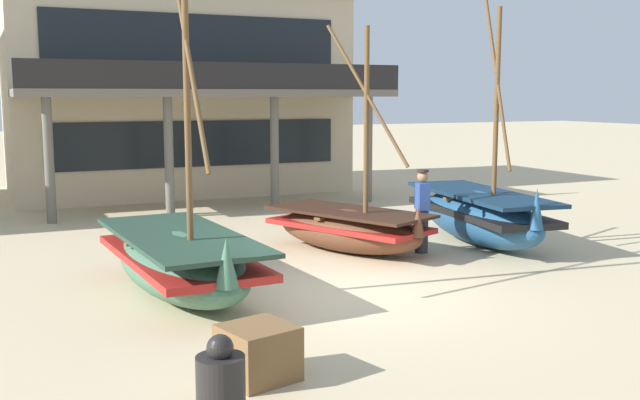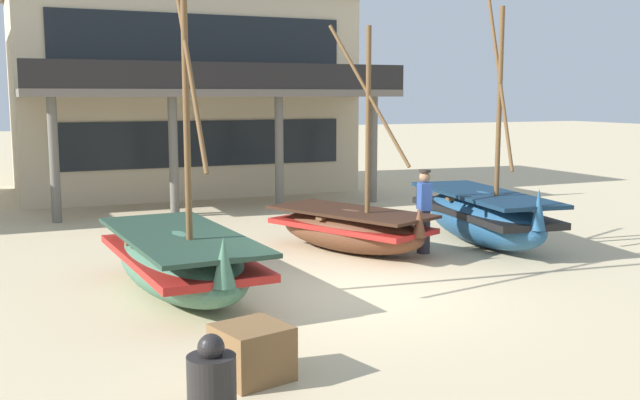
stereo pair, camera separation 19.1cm
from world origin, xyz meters
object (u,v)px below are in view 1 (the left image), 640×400
object	(u,v)px
fisherman_by_hull	(422,212)
cargo_crate	(258,353)
harbor_building_main	(173,92)
fishing_boat_centre_large	(181,260)
fishing_boat_near_left	(480,215)
fishing_boat_far_right	(349,228)
capstan_winch	(221,392)

from	to	relation	value
fisherman_by_hull	cargo_crate	bearing A→B (deg)	-136.99
fisherman_by_hull	harbor_building_main	distance (m)	12.56
fishing_boat_centre_large	cargo_crate	size ratio (longest dim) A/B	8.02
fishing_boat_near_left	fisherman_by_hull	xyz separation A→B (m)	(-1.63, -0.26, 0.21)
fishing_boat_far_right	harbor_building_main	size ratio (longest dim) A/B	0.42
fishing_boat_far_right	capstan_winch	distance (m)	8.24
cargo_crate	fisherman_by_hull	bearing A→B (deg)	43.01
capstan_winch	cargo_crate	bearing A→B (deg)	53.79
cargo_crate	fishing_boat_far_right	bearing A→B (deg)	54.53
fishing_boat_far_right	fisherman_by_hull	xyz separation A→B (m)	(1.26, -0.73, 0.35)
fishing_boat_far_right	fisherman_by_hull	world-z (taller)	fishing_boat_far_right
fishing_boat_far_right	cargo_crate	distance (m)	6.98
fishing_boat_centre_large	fishing_boat_far_right	bearing A→B (deg)	24.86
fishing_boat_far_right	harbor_building_main	distance (m)	11.79
fisherman_by_hull	cargo_crate	xyz separation A→B (m)	(-5.31, -4.95, -0.53)
fishing_boat_far_right	cargo_crate	size ratio (longest dim) A/B	6.16
fishing_boat_centre_large	fishing_boat_far_right	distance (m)	4.33
capstan_winch	cargo_crate	xyz separation A→B (m)	(0.75, 1.02, -0.05)
fishing_boat_near_left	harbor_building_main	size ratio (longest dim) A/B	0.48
fisherman_by_hull	fishing_boat_far_right	bearing A→B (deg)	150.13
fisherman_by_hull	cargo_crate	size ratio (longest dim) A/B	2.28
fishing_boat_near_left	cargo_crate	bearing A→B (deg)	-143.08
fisherman_by_hull	harbor_building_main	xyz separation A→B (m)	(-1.98, 12.16, 2.43)
fishing_boat_centre_large	cargo_crate	bearing A→B (deg)	-91.80
cargo_crate	harbor_building_main	world-z (taller)	harbor_building_main
fishing_boat_centre_large	fisherman_by_hull	xyz separation A→B (m)	(5.19, 1.09, 0.28)
fishing_boat_near_left	fishing_boat_far_right	size ratio (longest dim) A/B	1.14
fisherman_by_hull	cargo_crate	distance (m)	7.28
fishing_boat_near_left	fishing_boat_centre_large	xyz separation A→B (m)	(-6.82, -1.36, -0.07)
fishing_boat_near_left	fisherman_by_hull	size ratio (longest dim) A/B	3.07
fishing_boat_far_right	fishing_boat_near_left	bearing A→B (deg)	-9.10
fishing_boat_near_left	capstan_winch	size ratio (longest dim) A/B	5.58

